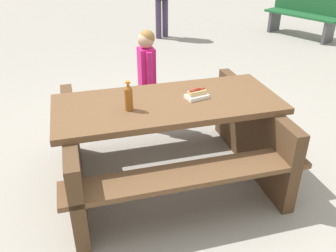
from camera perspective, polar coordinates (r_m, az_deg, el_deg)
The scene contains 6 objects.
ground_plane at distance 3.27m, azimuth 0.00°, elevation -8.07°, with size 30.00×30.00×0.00m, color gray.
picnic_table at distance 3.02m, azimuth 0.00°, elevation -1.33°, with size 1.89×1.52×0.75m.
soda_bottle at distance 2.71m, azimuth -6.21°, elevation 4.56°, with size 0.06×0.06×0.23m.
hotdog_tray at distance 2.93m, azimuth 4.56°, elevation 4.98°, with size 0.20×0.16×0.08m.
child_in_coat at distance 3.74m, azimuth -3.35°, elevation 9.05°, with size 0.18×0.27×1.09m.
park_bench_mid at distance 7.94m, azimuth 20.61°, elevation 16.26°, with size 1.09×1.50×0.85m.
Camera 1 is at (-0.52, -2.55, 1.97)m, focal length 38.73 mm.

